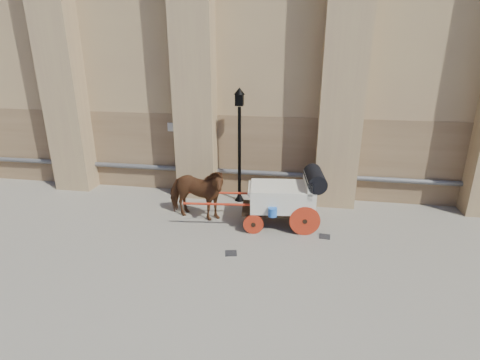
# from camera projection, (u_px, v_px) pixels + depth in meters

# --- Properties ---
(ground) EXTENTS (90.00, 90.00, 0.00)m
(ground) POSITION_uv_depth(u_px,v_px,m) (199.00, 242.00, 10.83)
(ground) COLOR slate
(ground) RESTS_ON ground
(horse) EXTENTS (2.26, 1.33, 1.79)m
(horse) POSITION_uv_depth(u_px,v_px,m) (196.00, 193.00, 12.03)
(horse) COLOR brown
(horse) RESTS_ON ground
(carriage) EXTENTS (4.36, 1.66, 1.87)m
(carriage) POSITION_uv_depth(u_px,v_px,m) (287.00, 196.00, 11.55)
(carriage) COLOR black
(carriage) RESTS_ON ground
(street_lamp) EXTENTS (0.38, 0.38, 4.06)m
(street_lamp) POSITION_uv_depth(u_px,v_px,m) (239.00, 143.00, 13.05)
(street_lamp) COLOR black
(street_lamp) RESTS_ON ground
(drain_grate_near) EXTENTS (0.38, 0.38, 0.01)m
(drain_grate_near) POSITION_uv_depth(u_px,v_px,m) (231.00, 253.00, 10.26)
(drain_grate_near) COLOR black
(drain_grate_near) RESTS_ON ground
(drain_grate_far) EXTENTS (0.35, 0.35, 0.01)m
(drain_grate_far) POSITION_uv_depth(u_px,v_px,m) (325.00, 236.00, 11.16)
(drain_grate_far) COLOR black
(drain_grate_far) RESTS_ON ground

